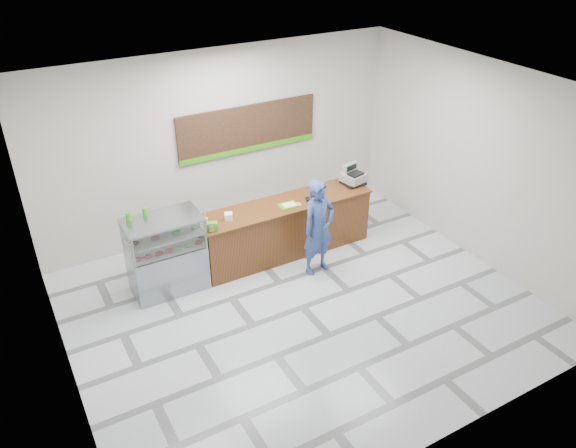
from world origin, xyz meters
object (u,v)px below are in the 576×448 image
serving_tray (288,205)px  customer (319,228)px  cash_register (353,177)px  sales_counter (285,228)px  display_case (166,254)px

serving_tray → customer: customer is taller
cash_register → customer: 1.55m
sales_counter → display_case: display_case is taller
sales_counter → cash_register: size_ratio=6.87×
cash_register → display_case: bearing=168.5°
customer → display_case: bearing=155.4°
customer → serving_tray: bearing=101.0°
sales_counter → serving_tray: 0.53m
serving_tray → sales_counter: bearing=90.9°
sales_counter → serving_tray: (-0.00, -0.11, 0.52)m
sales_counter → cash_register: cash_register is taller
cash_register → sales_counter: bearing=170.0°
sales_counter → display_case: size_ratio=2.45×
sales_counter → customer: bearing=-74.5°
sales_counter → customer: 0.87m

